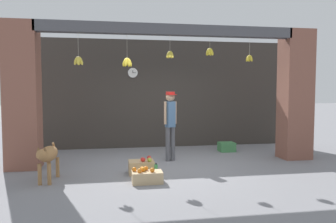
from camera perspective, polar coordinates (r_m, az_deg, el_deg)
ground_plane at (r=7.59m, az=0.48°, el=-9.41°), size 60.00×60.00×0.00m
shop_back_wall at (r=9.89m, az=-2.11°, el=3.06°), size 7.77×0.12×3.21m
shop_pillar_left at (r=7.82m, az=-24.02°, el=2.51°), size 0.70×0.60×3.21m
shop_pillar_right at (r=8.83m, az=21.28°, el=2.70°), size 0.70×0.60×3.21m
storefront_awning at (r=7.62m, az=0.23°, el=13.73°), size 5.87×0.30×0.97m
dog at (r=6.62m, az=-20.19°, el=-7.21°), size 0.36×1.04×0.73m
shopkeeper at (r=7.94m, az=0.40°, el=-1.50°), size 0.33×0.30×1.69m
fruit_crate_oranges at (r=6.24m, az=-3.71°, el=-11.23°), size 0.57×0.33×0.30m
fruit_crate_apples at (r=6.91m, az=-4.61°, el=-9.55°), size 0.52×0.40×0.35m
produce_box_green at (r=9.42m, az=10.17°, el=-6.08°), size 0.43×0.37×0.25m
water_bottle at (r=6.58m, az=-2.09°, el=-10.28°), size 0.06×0.06×0.29m
wall_clock at (r=9.76m, az=-6.15°, el=6.73°), size 0.31×0.03×0.31m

